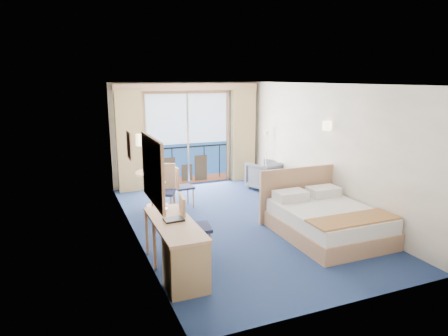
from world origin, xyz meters
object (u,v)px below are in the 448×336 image
at_px(armchair, 265,175).
at_px(floor_lamp, 266,144).
at_px(desk, 183,257).
at_px(bed, 326,220).
at_px(round_table, 157,180).
at_px(desk_chair, 190,223).
at_px(table_chair_a, 180,184).
at_px(table_chair_b, 164,187).
at_px(nightstand, 309,197).

relative_size(armchair, floor_lamp, 0.54).
bearing_deg(desk, bed, 14.51).
bearing_deg(round_table, desk_chair, -92.11).
relative_size(desk_chair, table_chair_a, 1.13).
bearing_deg(desk, table_chair_b, 81.13).
height_order(nightstand, desk_chair, desk_chair).
distance_m(desk, round_table, 3.59).
bearing_deg(table_chair_b, floor_lamp, 46.45).
height_order(desk, desk_chair, desk_chair).
xyz_separation_m(armchair, round_table, (-2.90, -0.37, 0.25)).
bearing_deg(round_table, table_chair_a, -24.60).
height_order(table_chair_a, table_chair_b, table_chair_b).
distance_m(armchair, round_table, 2.94).
bearing_deg(table_chair_a, desk, 159.56).
bearing_deg(armchair, desk, 29.70).
bearing_deg(table_chair_a, armchair, -81.47).
distance_m(nightstand, table_chair_a, 2.83).
bearing_deg(floor_lamp, nightstand, -91.54).
height_order(desk_chair, round_table, desk_chair).
bearing_deg(desk_chair, table_chair_a, -4.24).
xyz_separation_m(round_table, table_chair_a, (0.47, -0.22, -0.09)).
bearing_deg(floor_lamp, armchair, -120.03).
distance_m(nightstand, round_table, 3.35).
height_order(armchair, table_chair_b, table_chair_b).
relative_size(desk, round_table, 1.85).
distance_m(floor_lamp, table_chair_a, 2.82).
distance_m(nightstand, desk, 4.09).
height_order(floor_lamp, round_table, floor_lamp).
bearing_deg(round_table, nightstand, -24.90).
height_order(desk, table_chair_b, table_chair_b).
distance_m(bed, desk, 3.00).
bearing_deg(bed, round_table, 131.19).
distance_m(armchair, table_chair_b, 3.06).
distance_m(bed, floor_lamp, 3.63).
relative_size(desk_chair, round_table, 1.17).
relative_size(nightstand, table_chair_b, 0.50).
height_order(bed, round_table, bed).
relative_size(floor_lamp, table_chair_a, 1.58).
xyz_separation_m(bed, desk_chair, (-2.55, 0.03, 0.29)).
xyz_separation_m(desk, table_chair_b, (0.46, 2.95, 0.18)).
relative_size(bed, nightstand, 3.74).
height_order(floor_lamp, desk_chair, floor_lamp).
xyz_separation_m(bed, nightstand, (0.58, 1.40, -0.03)).
height_order(nightstand, desk, desk).
bearing_deg(bed, armchair, 81.87).
xyz_separation_m(nightstand, table_chair_b, (-3.02, 0.80, 0.34)).
relative_size(armchair, round_table, 0.89).
height_order(nightstand, armchair, armchair).
height_order(bed, floor_lamp, floor_lamp).
distance_m(nightstand, table_chair_b, 3.14).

